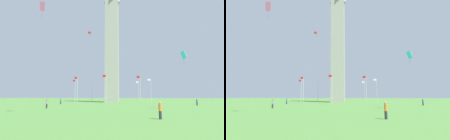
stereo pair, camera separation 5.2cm
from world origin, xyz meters
The scene contains 17 objects.
ground_plane centered at (0.00, 0.00, 0.00)m, with size 260.00×260.00×0.00m, color #548C3D.
obelisk_monument centered at (0.00, 0.00, 22.42)m, with size 4.93×4.93×44.83m.
flagpole_n centered at (14.29, 0.00, 4.70)m, with size 1.12×0.14×8.61m.
flagpole_ne centered at (10.12, 10.06, 4.70)m, with size 1.12×0.14×8.61m.
flagpole_e centered at (0.06, 14.23, 4.70)m, with size 1.12×0.14×8.61m.
flagpole_se centered at (-10.01, 10.06, 4.70)m, with size 1.12×0.14×8.61m.
flagpole_s centered at (-14.17, 0.00, 4.70)m, with size 1.12×0.14×8.61m.
flagpole_sw centered at (-10.01, -10.06, 4.70)m, with size 1.12×0.14×8.61m.
flagpole_w centered at (0.06, -14.23, 4.70)m, with size 1.12×0.14×8.61m.
flagpole_nw centered at (10.12, -10.06, 4.70)m, with size 1.12×0.14×8.61m.
person_orange_shirt centered at (-10.61, 46.29, 0.87)m, with size 0.32×0.32×1.76m.
person_blue_shirt centered at (-23.30, 19.33, 0.81)m, with size 0.32×0.32×1.64m.
person_teal_shirt centered at (12.88, 16.13, 0.89)m, with size 0.32×0.32×1.79m.
person_gray_shirt centered at (8.35, 32.99, 0.87)m, with size 0.32×0.32×1.75m.
kite_pink_box centered at (3.52, 44.83, 13.79)m, with size 0.93×1.14×2.30m.
kite_red_delta centered at (4.26, 17.21, 20.58)m, with size 1.51×1.30×2.15m.
kite_cyan_box centered at (-16.84, 33.46, 9.45)m, with size 1.18×1.04×2.52m.
Camera 1 is at (-8.00, 64.57, 2.30)m, focal length 27.86 mm.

